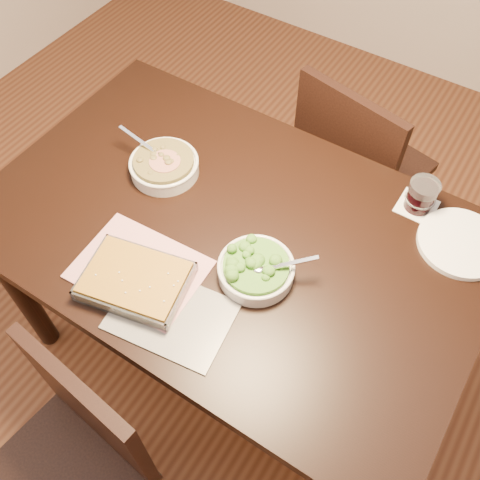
# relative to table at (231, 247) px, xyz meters

# --- Properties ---
(ground) EXTENTS (4.00, 4.00, 0.00)m
(ground) POSITION_rel_table_xyz_m (0.00, 0.00, -0.65)
(ground) COLOR #492515
(ground) RESTS_ON ground
(table) EXTENTS (1.40, 0.90, 0.75)m
(table) POSITION_rel_table_xyz_m (0.00, 0.00, 0.00)
(table) COLOR black
(table) RESTS_ON ground
(magazine_a) EXTENTS (0.34, 0.26, 0.01)m
(magazine_a) POSITION_rel_table_xyz_m (-0.12, -0.24, 0.10)
(magazine_a) COLOR #B9344F
(magazine_a) RESTS_ON table
(magazine_b) EXTENTS (0.32, 0.25, 0.01)m
(magazine_b) POSITION_rel_table_xyz_m (0.03, -0.31, 0.10)
(magazine_b) COLOR #24252B
(magazine_b) RESTS_ON table
(coaster) EXTENTS (0.11, 0.11, 0.00)m
(coaster) POSITION_rel_table_xyz_m (0.41, 0.35, 0.10)
(coaster) COLOR white
(coaster) RESTS_ON table
(stew_bowl) EXTENTS (0.23, 0.21, 0.08)m
(stew_bowl) POSITION_rel_table_xyz_m (-0.28, 0.07, 0.12)
(stew_bowl) COLOR silver
(stew_bowl) RESTS_ON table
(broccoli_bowl) EXTENTS (0.21, 0.20, 0.08)m
(broccoli_bowl) POSITION_rel_table_xyz_m (0.14, -0.09, 0.12)
(broccoli_bowl) COLOR silver
(broccoli_bowl) RESTS_ON table
(baking_dish) EXTENTS (0.30, 0.25, 0.05)m
(baking_dish) POSITION_rel_table_xyz_m (-0.10, -0.29, 0.12)
(baking_dish) COLOR silver
(baking_dish) RESTS_ON table
(wine_tumbler) EXTENTS (0.08, 0.08, 0.09)m
(wine_tumbler) POSITION_rel_table_xyz_m (0.41, 0.35, 0.15)
(wine_tumbler) COLOR black
(wine_tumbler) RESTS_ON coaster
(dinner_plate) EXTENTS (0.23, 0.23, 0.02)m
(dinner_plate) POSITION_rel_table_xyz_m (0.56, 0.29, 0.10)
(dinner_plate) COLOR white
(dinner_plate) RESTS_ON table
(chair_near) EXTENTS (0.43, 0.43, 0.83)m
(chair_near) POSITION_rel_table_xyz_m (-0.05, -0.68, -0.19)
(chair_near) COLOR black
(chair_near) RESTS_ON ground
(chair_far) EXTENTS (0.48, 0.48, 0.87)m
(chair_far) POSITION_rel_table_xyz_m (0.12, 0.65, -0.17)
(chair_far) COLOR black
(chair_far) RESTS_ON ground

